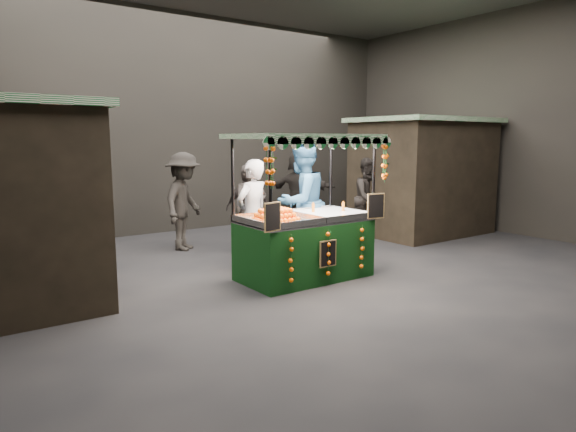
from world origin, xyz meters
TOP-DOWN VIEW (x-y plane):
  - ground at (0.00, 0.00)m, footprint 12.00×12.00m
  - market_hall at (0.00, 0.00)m, footprint 12.10×10.10m
  - neighbour_stall_right at (4.40, 1.50)m, footprint 3.00×2.20m
  - juice_stall at (-0.15, -0.06)m, footprint 2.27×1.34m
  - vendor_grey at (-0.49, 0.94)m, footprint 0.75×0.60m
  - vendor_blue at (0.42, 0.80)m, footprint 1.15×0.97m
  - shopper_0 at (0.00, 1.80)m, footprint 0.69×0.54m
  - shopper_1 at (3.03, 1.80)m, footprint 0.87×0.69m
  - shopper_2 at (0.47, 2.65)m, footprint 0.95×0.78m
  - shopper_3 at (-0.78, 2.97)m, footprint 1.38×1.34m
  - shopper_4 at (-3.05, 4.01)m, footprint 0.87×0.85m
  - shopper_5 at (2.55, 3.71)m, footprint 1.29×1.80m

SIDE VIEW (x-z plane):
  - ground at x=0.00m, z-range 0.00..0.00m
  - juice_stall at x=-0.15m, z-range -0.42..1.79m
  - shopper_4 at x=-3.05m, z-range 0.00..1.51m
  - shopper_2 at x=0.47m, z-range 0.00..1.52m
  - shopper_0 at x=0.00m, z-range 0.00..1.68m
  - shopper_1 at x=3.03m, z-range 0.00..1.74m
  - vendor_grey at x=-0.49m, z-range 0.00..1.81m
  - shopper_5 at x=2.55m, z-range 0.00..1.88m
  - shopper_3 at x=-0.78m, z-range 0.00..1.89m
  - vendor_blue at x=0.42m, z-range 0.00..2.11m
  - neighbour_stall_right at x=4.40m, z-range 0.01..2.61m
  - market_hall at x=0.00m, z-range 0.86..5.91m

